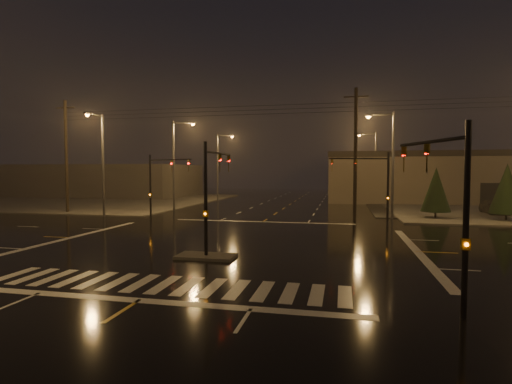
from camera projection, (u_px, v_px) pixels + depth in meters
ground at (228, 244)px, 24.56m from camera, size 140.00×140.00×0.00m
sidewalk_nw at (92, 200)px, 60.18m from camera, size 36.00×36.00×0.12m
median_island at (206, 256)px, 20.66m from camera, size 3.00×1.60×0.15m
crosswalk at (164, 284)px, 15.78m from camera, size 15.00×2.60×0.01m
stop_bar_near at (139, 300)px, 13.83m from camera, size 16.00×0.50×0.01m
stop_bar_far at (263, 222)px, 35.30m from camera, size 16.00×0.50×0.01m
commercial_block at (108, 180)px, 72.81m from camera, size 30.00×18.00×5.60m
signal_mast_median at (211, 185)px, 21.37m from camera, size 0.25×4.59×6.00m
signal_mast_ne at (376, 180)px, 32.25m from camera, size 4.84×1.86×6.00m
signal_mast_nw at (159, 179)px, 36.27m from camera, size 4.84×1.86×6.00m
signal_mast_se at (450, 196)px, 12.69m from camera, size 1.55×3.87×6.00m
streetlight_1 at (176, 159)px, 44.19m from camera, size 2.77×0.32×10.00m
streetlight_2 at (220, 162)px, 59.81m from camera, size 2.77×0.32×10.00m
streetlight_3 at (390, 157)px, 37.51m from camera, size 2.77×0.32×10.00m
streetlight_4 at (373, 162)px, 57.03m from camera, size 2.77×0.32×10.00m
streetlight_5 at (101, 158)px, 38.56m from camera, size 0.32×2.77×10.00m
utility_pole_0 at (66, 156)px, 42.56m from camera, size 2.20×0.32×12.00m
utility_pole_1 at (355, 153)px, 36.22m from camera, size 2.20×0.32×12.00m
conifer_0 at (436, 189)px, 37.40m from camera, size 2.66×2.66×4.85m
conifer_1 at (507, 188)px, 35.60m from camera, size 2.87×2.87×5.19m
car_parked at (494, 207)px, 40.97m from camera, size 1.89×4.69×1.60m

